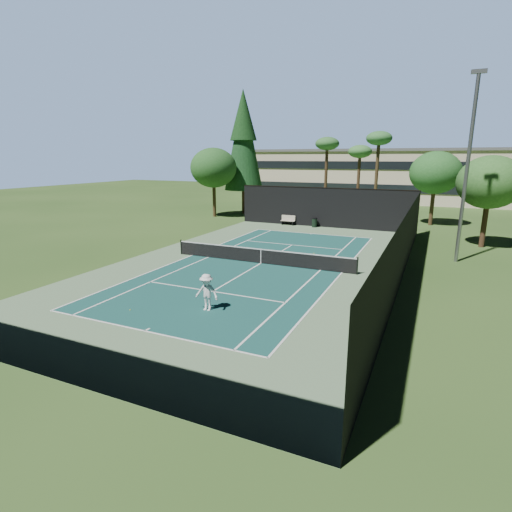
{
  "coord_description": "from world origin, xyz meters",
  "views": [
    {
      "loc": [
        10.41,
        -23.81,
        6.94
      ],
      "look_at": [
        1.0,
        -3.0,
        1.3
      ],
      "focal_mm": 28.0,
      "sensor_mm": 36.0,
      "label": 1
    }
  ],
  "objects_px": {
    "player": "(207,292)",
    "tennis_ball_a": "(130,310)",
    "park_bench": "(288,220)",
    "tennis_ball_c": "(314,253)",
    "tennis_ball_b": "(281,255)",
    "tennis_net": "(261,256)",
    "tennis_ball_d": "(220,243)",
    "trash_bin": "(314,223)"
  },
  "relations": [
    {
      "from": "player",
      "to": "tennis_ball_a",
      "type": "distance_m",
      "value": 3.7
    },
    {
      "from": "tennis_ball_a",
      "to": "park_bench",
      "type": "distance_m",
      "value": 26.12
    },
    {
      "from": "player",
      "to": "tennis_ball_c",
      "type": "height_order",
      "value": "player"
    },
    {
      "from": "tennis_ball_c",
      "to": "player",
      "type": "bearing_deg",
      "value": -95.99
    },
    {
      "from": "park_bench",
      "to": "tennis_ball_b",
      "type": "bearing_deg",
      "value": -72.2
    },
    {
      "from": "park_bench",
      "to": "tennis_net",
      "type": "bearing_deg",
      "value": -76.62
    },
    {
      "from": "tennis_net",
      "to": "tennis_ball_a",
      "type": "xyz_separation_m",
      "value": [
        -2.15,
        -10.32,
        -0.53
      ]
    },
    {
      "from": "tennis_ball_d",
      "to": "trash_bin",
      "type": "bearing_deg",
      "value": 66.21
    },
    {
      "from": "park_bench",
      "to": "tennis_ball_d",
      "type": "bearing_deg",
      "value": -99.66
    },
    {
      "from": "tennis_net",
      "to": "tennis_ball_d",
      "type": "distance_m",
      "value": 7.25
    },
    {
      "from": "player",
      "to": "tennis_ball_c",
      "type": "bearing_deg",
      "value": 80.66
    },
    {
      "from": "tennis_net",
      "to": "player",
      "type": "distance_m",
      "value": 8.87
    },
    {
      "from": "tennis_ball_c",
      "to": "park_bench",
      "type": "bearing_deg",
      "value": 118.24
    },
    {
      "from": "tennis_net",
      "to": "player",
      "type": "height_order",
      "value": "player"
    },
    {
      "from": "player",
      "to": "tennis_ball_d",
      "type": "height_order",
      "value": "player"
    },
    {
      "from": "park_bench",
      "to": "trash_bin",
      "type": "distance_m",
      "value": 2.96
    },
    {
      "from": "tennis_ball_a",
      "to": "tennis_ball_c",
      "type": "distance_m",
      "value": 15.21
    },
    {
      "from": "tennis_ball_b",
      "to": "trash_bin",
      "type": "height_order",
      "value": "trash_bin"
    },
    {
      "from": "player",
      "to": "park_bench",
      "type": "distance_m",
      "value": 25.02
    },
    {
      "from": "tennis_net",
      "to": "park_bench",
      "type": "xyz_separation_m",
      "value": [
        -3.74,
        15.75,
        -0.01
      ]
    },
    {
      "from": "tennis_ball_c",
      "to": "park_bench",
      "type": "relative_size",
      "value": 0.05
    },
    {
      "from": "tennis_ball_a",
      "to": "park_bench",
      "type": "xyz_separation_m",
      "value": [
        -1.59,
        26.07,
        0.52
      ]
    },
    {
      "from": "player",
      "to": "park_bench",
      "type": "xyz_separation_m",
      "value": [
        -4.86,
        24.54,
        -0.33
      ]
    },
    {
      "from": "tennis_ball_d",
      "to": "trash_bin",
      "type": "height_order",
      "value": "trash_bin"
    },
    {
      "from": "tennis_ball_a",
      "to": "tennis_ball_d",
      "type": "distance_m",
      "value": 15.23
    },
    {
      "from": "tennis_net",
      "to": "tennis_ball_a",
      "type": "bearing_deg",
      "value": -101.77
    },
    {
      "from": "player",
      "to": "tennis_ball_a",
      "type": "relative_size",
      "value": 28.18
    },
    {
      "from": "tennis_ball_c",
      "to": "tennis_ball_b",
      "type": "bearing_deg",
      "value": -145.35
    },
    {
      "from": "tennis_ball_a",
      "to": "park_bench",
      "type": "height_order",
      "value": "park_bench"
    },
    {
      "from": "tennis_ball_b",
      "to": "tennis_ball_c",
      "type": "distance_m",
      "value": 2.49
    },
    {
      "from": "tennis_ball_a",
      "to": "tennis_ball_d",
      "type": "relative_size",
      "value": 1.02
    },
    {
      "from": "tennis_ball_d",
      "to": "park_bench",
      "type": "xyz_separation_m",
      "value": [
        1.91,
        11.24,
        0.52
      ]
    },
    {
      "from": "tennis_ball_d",
      "to": "park_bench",
      "type": "bearing_deg",
      "value": 80.34
    },
    {
      "from": "player",
      "to": "park_bench",
      "type": "height_order",
      "value": "player"
    },
    {
      "from": "tennis_net",
      "to": "tennis_ball_c",
      "type": "xyz_separation_m",
      "value": [
        2.47,
        4.17,
        -0.52
      ]
    },
    {
      "from": "tennis_ball_b",
      "to": "tennis_ball_d",
      "type": "xyz_separation_m",
      "value": [
        -6.08,
        1.75,
        -0.01
      ]
    },
    {
      "from": "tennis_net",
      "to": "tennis_ball_b",
      "type": "bearing_deg",
      "value": 81.22
    },
    {
      "from": "player",
      "to": "tennis_ball_a",
      "type": "bearing_deg",
      "value": -158.27
    },
    {
      "from": "tennis_net",
      "to": "tennis_ball_a",
      "type": "distance_m",
      "value": 10.55
    },
    {
      "from": "tennis_ball_c",
      "to": "trash_bin",
      "type": "xyz_separation_m",
      "value": [
        -3.27,
        11.35,
        0.44
      ]
    },
    {
      "from": "tennis_net",
      "to": "trash_bin",
      "type": "bearing_deg",
      "value": 92.94
    },
    {
      "from": "tennis_ball_c",
      "to": "trash_bin",
      "type": "height_order",
      "value": "trash_bin"
    }
  ]
}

